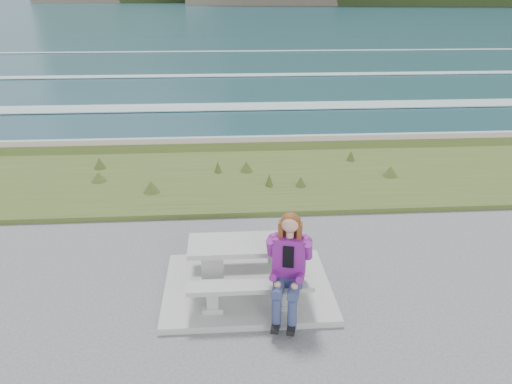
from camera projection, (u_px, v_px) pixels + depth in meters
concrete_slab at (248, 287)px, 7.90m from camera, size 2.60×2.10×0.10m
picnic_table at (247, 252)px, 7.66m from camera, size 1.80×0.75×0.75m
bench_landward at (250, 290)px, 7.10m from camera, size 1.80×0.35×0.45m
bench_seaward at (245, 244)px, 8.40m from camera, size 1.80×0.35×0.45m
grass_verge at (236, 180)px, 12.55m from camera, size 160.00×4.50×0.22m
shore_drop at (233, 147)px, 15.23m from camera, size 160.00×0.80×2.20m
ocean at (226, 97)px, 31.81m from camera, size 1600.00×1600.00×0.09m
seated_woman at (287, 281)px, 6.93m from camera, size 0.61×0.86×1.52m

